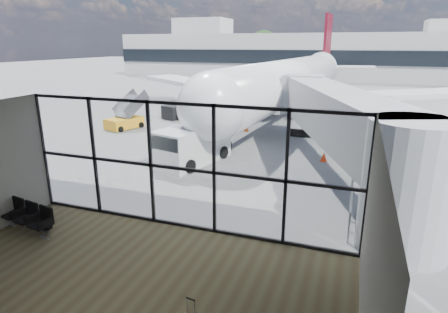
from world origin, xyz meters
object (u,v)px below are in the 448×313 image
Objects in this scene: backpack at (46,223)px; belt_loader at (183,110)px; airliner at (293,80)px; service_van at (191,144)px; mobile_stairs at (125,121)px; seating_row at (28,215)px.

belt_loader is at bearing 100.38° from backpack.
airliner is 7.69× the size of service_van.
service_van is 1.41× the size of mobile_stairs.
belt_loader is 5.98m from mobile_stairs.
belt_loader reaches higher than backpack.
belt_loader is at bearing -142.91° from airliner.
backpack is 0.09× the size of service_van.
seating_row is 9.28m from service_van.
mobile_stairs is (-6.32, 15.30, -0.02)m from seating_row.
mobile_stairs is (-10.97, -11.01, -2.47)m from airliner.
airliner reaches higher than seating_row.
mobile_stairs is at bearing -129.93° from airliner.
backpack is at bearing -94.11° from airliner.
airliner is (4.16, 26.07, 2.80)m from backpack.
backpack is at bearing -86.46° from service_van.
service_van is (1.64, 8.78, 0.81)m from backpack.
airliner is 10.86× the size of mobile_stairs.
seating_row is 4.95× the size of backpack.
seating_row is 21.23m from belt_loader.
service_van is 10.54m from mobile_stairs.
airliner reaches higher than service_van.
mobile_stairs reaches higher than seating_row.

